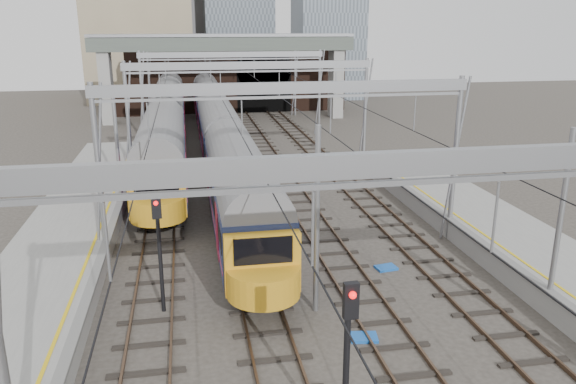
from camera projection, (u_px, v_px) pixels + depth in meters
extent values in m
plane|color=#38332D|center=(329.00, 338.00, 19.12)|extent=(160.00, 160.00, 0.00)
cube|color=gray|center=(28.00, 315.00, 19.56)|extent=(4.20, 55.00, 1.10)
cube|color=slate|center=(88.00, 297.00, 19.77)|extent=(0.35, 55.00, 0.12)
cube|color=gold|center=(72.00, 296.00, 19.66)|extent=(0.12, 55.00, 0.01)
cube|color=slate|center=(576.00, 311.00, 18.81)|extent=(0.35, 47.00, 0.12)
cube|color=#4C3828|center=(150.00, 210.00, 32.07)|extent=(0.08, 80.00, 0.16)
cube|color=#4C3828|center=(175.00, 208.00, 32.31)|extent=(0.08, 80.00, 0.16)
cube|color=black|center=(163.00, 210.00, 32.21)|extent=(2.40, 80.00, 0.14)
cube|color=#4C3828|center=(220.00, 206.00, 32.75)|extent=(0.08, 80.00, 0.16)
cube|color=#4C3828|center=(244.00, 204.00, 33.00)|extent=(0.08, 80.00, 0.16)
cube|color=black|center=(232.00, 206.00, 32.90)|extent=(2.40, 80.00, 0.14)
cube|color=#4C3828|center=(287.00, 202.00, 33.44)|extent=(0.08, 80.00, 0.16)
cube|color=#4C3828|center=(311.00, 201.00, 33.69)|extent=(0.08, 80.00, 0.16)
cube|color=black|center=(299.00, 202.00, 33.59)|extent=(2.40, 80.00, 0.14)
cube|color=#4C3828|center=(352.00, 198.00, 34.13)|extent=(0.08, 80.00, 0.16)
cube|color=#4C3828|center=(374.00, 197.00, 34.38)|extent=(0.08, 80.00, 0.16)
cube|color=black|center=(363.00, 199.00, 34.28)|extent=(2.40, 80.00, 0.14)
cylinder|color=gray|center=(0.00, 361.00, 10.90)|extent=(0.24, 0.24, 8.00)
cube|color=gray|center=(411.00, 163.00, 11.28)|extent=(16.80, 0.28, 0.50)
cylinder|color=gray|center=(99.00, 176.00, 24.09)|extent=(0.24, 0.24, 8.00)
cylinder|color=gray|center=(455.00, 160.00, 26.91)|extent=(0.24, 0.24, 8.00)
cube|color=gray|center=(287.00, 88.00, 24.47)|extent=(16.80, 0.28, 0.50)
cylinder|color=gray|center=(128.00, 122.00, 37.28)|extent=(0.24, 0.24, 8.00)
cylinder|color=gray|center=(365.00, 115.00, 40.10)|extent=(0.24, 0.24, 8.00)
cube|color=gray|center=(250.00, 65.00, 37.66)|extent=(16.80, 0.28, 0.50)
cylinder|color=gray|center=(142.00, 96.00, 50.47)|extent=(0.24, 0.24, 8.00)
cylinder|color=gray|center=(319.00, 93.00, 53.29)|extent=(0.24, 0.24, 8.00)
cube|color=gray|center=(232.00, 55.00, 50.84)|extent=(16.80, 0.28, 0.50)
cylinder|color=gray|center=(149.00, 83.00, 61.77)|extent=(0.24, 0.24, 8.00)
cylinder|color=gray|center=(295.00, 81.00, 64.60)|extent=(0.24, 0.24, 8.00)
cube|color=gray|center=(223.00, 49.00, 62.15)|extent=(16.80, 0.28, 0.50)
cube|color=black|center=(156.00, 115.00, 30.63)|extent=(0.03, 80.00, 0.03)
cube|color=black|center=(229.00, 113.00, 31.32)|extent=(0.03, 80.00, 0.03)
cube|color=black|center=(300.00, 111.00, 32.01)|extent=(0.03, 80.00, 0.03)
cube|color=black|center=(367.00, 109.00, 32.70)|extent=(0.03, 80.00, 0.03)
cube|color=black|center=(238.00, 74.00, 67.15)|extent=(26.00, 2.00, 9.00)
cube|color=black|center=(264.00, 90.00, 67.26)|extent=(6.50, 0.10, 5.20)
cylinder|color=black|center=(264.00, 68.00, 66.51)|extent=(6.50, 0.10, 6.50)
cube|color=black|center=(136.00, 103.00, 65.01)|extent=(6.00, 1.50, 3.00)
cube|color=gray|center=(106.00, 85.00, 59.12)|extent=(1.20, 2.50, 8.20)
cube|color=gray|center=(336.00, 81.00, 63.42)|extent=(1.20, 2.50, 8.20)
cube|color=#4E584F|center=(224.00, 44.00, 60.09)|extent=(28.00, 3.00, 1.40)
cube|color=gray|center=(224.00, 35.00, 59.83)|extent=(28.00, 3.00, 0.30)
cube|color=tan|center=(139.00, 18.00, 76.41)|extent=(14.00, 12.00, 22.00)
cube|color=gray|center=(197.00, 32.00, 91.55)|extent=(18.00, 14.00, 18.00)
cube|color=black|center=(214.00, 138.00, 50.74)|extent=(2.17, 64.31, 0.70)
cube|color=#152049|center=(213.00, 117.00, 50.20)|extent=(2.76, 64.31, 2.47)
cylinder|color=slate|center=(213.00, 104.00, 49.85)|extent=(2.71, 63.81, 2.71)
cube|color=black|center=(213.00, 113.00, 50.09)|extent=(2.78, 63.11, 0.74)
cube|color=#B93A5C|center=(214.00, 125.00, 50.40)|extent=(2.78, 63.31, 0.12)
cube|color=orange|center=(263.00, 264.00, 19.80)|extent=(2.71, 0.60, 2.27)
cube|color=black|center=(263.00, 251.00, 19.46)|extent=(2.07, 0.08, 0.99)
cube|color=black|center=(169.00, 136.00, 51.90)|extent=(2.26, 50.22, 0.70)
cube|color=#152049|center=(168.00, 115.00, 51.34)|extent=(2.88, 50.22, 2.57)
cylinder|color=slate|center=(167.00, 101.00, 50.97)|extent=(2.82, 49.72, 2.82)
cube|color=black|center=(168.00, 110.00, 51.23)|extent=(2.90, 49.02, 0.77)
cube|color=#B93A5C|center=(169.00, 123.00, 51.55)|extent=(2.90, 49.22, 0.12)
cube|color=orange|center=(157.00, 195.00, 27.58)|extent=(2.82, 0.60, 2.37)
cube|color=black|center=(156.00, 184.00, 27.24)|extent=(2.16, 0.08, 1.03)
cylinder|color=black|center=(160.00, 256.00, 20.32)|extent=(0.15, 0.15, 4.41)
cube|color=black|center=(156.00, 207.00, 19.59)|extent=(0.35, 0.25, 0.83)
sphere|color=red|center=(156.00, 203.00, 19.43)|extent=(0.17, 0.17, 0.17)
cylinder|color=black|center=(346.00, 375.00, 13.25)|extent=(0.16, 0.16, 4.66)
cube|color=black|center=(351.00, 301.00, 12.49)|extent=(0.35, 0.19, 0.87)
sphere|color=red|center=(353.00, 295.00, 12.32)|extent=(0.17, 0.17, 0.17)
cube|color=#1754B0|center=(364.00, 337.00, 19.07)|extent=(1.02, 0.79, 0.11)
cube|color=#1754B0|center=(240.00, 250.00, 26.44)|extent=(1.04, 0.85, 0.11)
cube|color=#1754B0|center=(386.00, 268.00, 24.52)|extent=(0.99, 0.77, 0.11)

